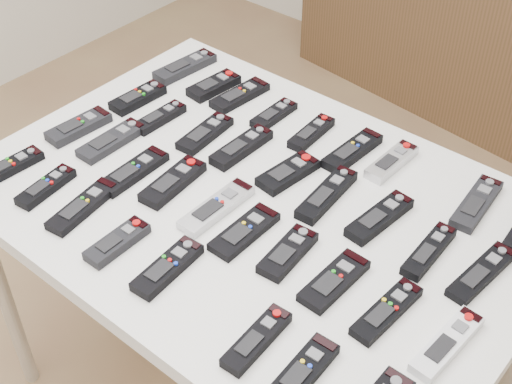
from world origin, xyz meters
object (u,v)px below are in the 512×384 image
Objects in this scene: remote_34 at (303,372)px; remote_30 at (83,206)px; remote_6 at (392,162)px; remote_16 at (429,251)px; remote_4 at (311,133)px; remote_32 at (168,268)px; remote_29 at (46,187)px; table at (256,218)px; remote_2 at (240,95)px; remote_17 at (481,273)px; remote_10 at (160,118)px; remote_7 at (476,203)px; remote_27 at (447,344)px; remote_15 at (379,217)px; remote_0 at (185,67)px; remote_24 at (288,253)px; remote_14 at (327,194)px; remote_18 at (79,127)px; remote_23 at (244,232)px; remote_25 at (334,281)px; remote_26 at (387,311)px; remote_31 at (117,242)px; remote_22 at (217,207)px; remote_19 at (112,141)px; remote_21 at (173,182)px; remote_12 at (241,147)px; remote_28 at (8,167)px; remote_13 at (288,173)px; sideboard at (490,25)px; remote_5 at (352,151)px; remote_9 at (138,98)px; remote_1 at (214,86)px; remote_11 at (205,133)px.

remote_30 is at bearing 174.60° from remote_34.
remote_6 reaches higher than remote_16.
remote_4 is 0.55m from remote_32.
table is at bearing 29.97° from remote_29.
remote_17 is at bearing -7.31° from remote_2.
remote_7 is at bearing 17.17° from remote_10.
remote_27 is 0.99× the size of remote_30.
remote_29 is (-0.63, -0.40, -0.00)m from remote_15.
remote_10 is (0.12, -0.22, -0.00)m from remote_0.
remote_24 and remote_32 have the same top height.
remote_14 is at bearing -173.53° from remote_17.
remote_18 is at bearing 115.90° from remote_29.
remote_6 is at bearing 5.47° from remote_0.
remote_2 and remote_23 have the same top height.
remote_25 is 0.95× the size of remote_26.
remote_32 is (0.39, -0.36, 0.00)m from remote_10.
remote_14 is at bearing 175.98° from remote_16.
remote_31 is at bearing -112.61° from table.
remote_29 is 0.81× the size of remote_30.
remote_15 is 1.05× the size of remote_23.
remote_22 is 1.30× the size of remote_29.
remote_21 reaches higher than remote_19.
remote_16 is at bearing -41.41° from remote_6.
remote_12 is 0.55m from remote_28.
remote_12 reaches higher than remote_30.
remote_29 is (0.12, -0.58, -0.00)m from remote_0.
remote_30 is at bearing -144.23° from remote_7.
remote_27 is at bearing 5.96° from remote_26.
sideboard is at bearing 104.28° from remote_13.
remote_0 reaches higher than remote_30.
remote_22 is 1.16× the size of remote_28.
remote_5 is 0.24m from remote_15.
remote_23 is 0.26m from remote_31.
remote_2 is 0.94× the size of remote_30.
remote_2 is 1.15× the size of remote_29.
remote_14 is (0.50, 0.03, 0.00)m from remote_10.
remote_25 is at bearing -19.22° from table.
remote_2 is at bearing 2.72° from remote_0.
table is at bearing -102.12° from remote_5.
remote_29 reaches higher than table.
remote_5 is at bearing 74.57° from remote_13.
remote_22 is at bearing -96.85° from remote_13.
remote_0 is at bearing 95.63° from remote_29.
remote_9 is 0.74m from remote_15.
remote_25 is at bearing -176.03° from remote_26.
remote_16 is at bearing 84.67° from remote_34.
remote_25 is (0.11, -0.39, -0.00)m from remote_6.
remote_1 is 0.66m from remote_24.
table is 0.29m from remote_5.
remote_11 is at bearing 146.22° from remote_23.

